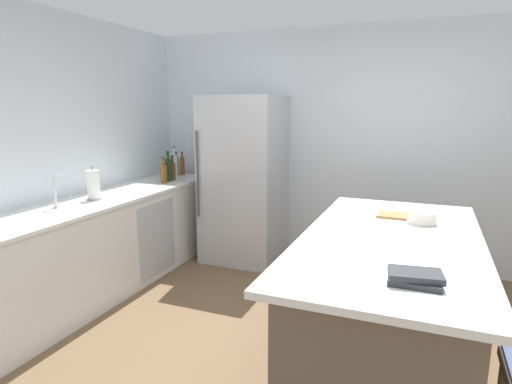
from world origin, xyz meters
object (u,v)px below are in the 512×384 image
object	(u,v)px
sink_faucet	(56,190)
syrup_bottle	(172,170)
mixing_bowl	(422,217)
wine_bottle	(168,169)
paper_towel_roll	(93,185)
kitchen_island	(387,304)
gin_bottle	(168,168)
whiskey_bottle	(164,173)
cookbook_stack	(415,278)
soda_bottle	(174,165)
olive_oil_bottle	(177,166)
refrigerator	(244,179)
cutting_board	(398,216)
vinegar_bottle	(182,165)

from	to	relation	value
sink_faucet	syrup_bottle	world-z (taller)	sink_faucet
sink_faucet	mixing_bowl	world-z (taller)	sink_faucet
mixing_bowl	wine_bottle	bearing A→B (deg)	161.38
sink_faucet	paper_towel_roll	xyz separation A→B (m)	(0.04, 0.39, -0.02)
kitchen_island	syrup_bottle	bearing A→B (deg)	150.73
kitchen_island	gin_bottle	size ratio (longest dim) A/B	7.48
whiskey_bottle	cookbook_stack	xyz separation A→B (m)	(2.71, -1.96, -0.06)
kitchen_island	soda_bottle	bearing A→B (deg)	148.44
mixing_bowl	syrup_bottle	bearing A→B (deg)	159.76
olive_oil_bottle	wine_bottle	xyz separation A→B (m)	(0.12, -0.37, 0.02)
whiskey_bottle	mixing_bowl	distance (m)	2.83
refrigerator	syrup_bottle	world-z (taller)	refrigerator
cutting_board	sink_faucet	bearing A→B (deg)	-165.80
wine_bottle	mixing_bowl	world-z (taller)	wine_bottle
soda_bottle	mixing_bowl	size ratio (longest dim) A/B	1.82
refrigerator	cookbook_stack	distance (m)	3.03
olive_oil_bottle	gin_bottle	world-z (taller)	same
mixing_bowl	soda_bottle	bearing A→B (deg)	156.93
sink_faucet	cutting_board	bearing A→B (deg)	14.20
sink_faucet	wine_bottle	size ratio (longest dim) A/B	0.87
soda_bottle	gin_bottle	xyz separation A→B (m)	(-0.04, -0.09, -0.03)
paper_towel_roll	gin_bottle	xyz separation A→B (m)	(-0.05, 1.28, -0.02)
vinegar_bottle	cookbook_stack	xyz separation A→B (m)	(2.82, -2.52, -0.07)
sink_faucet	olive_oil_bottle	distance (m)	1.85
whiskey_bottle	mixing_bowl	bearing A→B (deg)	-16.69
cookbook_stack	cutting_board	size ratio (longest dim) A/B	0.88
sink_faucet	whiskey_bottle	world-z (taller)	sink_faucet
paper_towel_roll	cutting_board	xyz separation A→B (m)	(2.64, 0.29, -0.10)
paper_towel_roll	soda_bottle	size ratio (longest dim) A/B	0.85
vinegar_bottle	wine_bottle	distance (m)	0.48
vinegar_bottle	whiskey_bottle	distance (m)	0.58
kitchen_island	mixing_bowl	size ratio (longest dim) A/B	10.84
refrigerator	vinegar_bottle	distance (m)	0.93
olive_oil_bottle	mixing_bowl	world-z (taller)	olive_oil_bottle
vinegar_bottle	soda_bottle	xyz separation A→B (m)	(0.00, -0.18, 0.03)
vinegar_bottle	wine_bottle	xyz separation A→B (m)	(0.10, -0.46, 0.02)
kitchen_island	refrigerator	bearing A→B (deg)	136.67
gin_bottle	paper_towel_roll	bearing A→B (deg)	-87.78
vinegar_bottle	cutting_board	distance (m)	2.94
kitchen_island	mixing_bowl	world-z (taller)	mixing_bowl
cookbook_stack	refrigerator	bearing A→B (deg)	128.95
kitchen_island	wine_bottle	distance (m)	2.94
olive_oil_bottle	soda_bottle	size ratio (longest dim) A/B	0.80
paper_towel_roll	cutting_board	world-z (taller)	paper_towel_roll
paper_towel_roll	olive_oil_bottle	size ratio (longest dim) A/B	1.06
vinegar_bottle	olive_oil_bottle	distance (m)	0.10
paper_towel_roll	wine_bottle	world-z (taller)	wine_bottle
wine_bottle	cookbook_stack	bearing A→B (deg)	-37.18
syrup_bottle	wine_bottle	world-z (taller)	wine_bottle
cookbook_stack	olive_oil_bottle	bearing A→B (deg)	139.42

